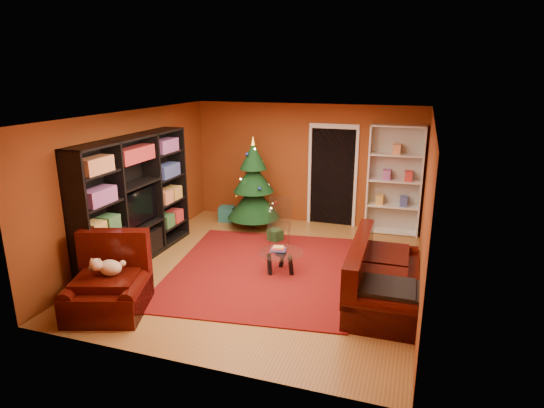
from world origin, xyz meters
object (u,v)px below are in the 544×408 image
(gift_box_green, at_px, (275,235))
(acrylic_chair, at_px, (279,226))
(dog, at_px, (110,268))
(white_bookshelf, at_px, (394,181))
(armchair, at_px, (107,283))
(gift_box_red, at_px, (243,217))
(christmas_tree, at_px, (253,184))
(coffee_table, at_px, (281,262))
(gift_box_teal, at_px, (227,214))
(sofa, at_px, (385,272))
(rug, at_px, (262,270))
(media_unit, at_px, (135,200))

(gift_box_green, relative_size, acrylic_chair, 0.28)
(acrylic_chair, bearing_deg, dog, -129.83)
(white_bookshelf, height_order, dog, white_bookshelf)
(armchair, bearing_deg, gift_box_red, 67.53)
(acrylic_chair, bearing_deg, gift_box_green, 106.97)
(christmas_tree, relative_size, coffee_table, 2.67)
(gift_box_green, bearing_deg, acrylic_chair, -60.15)
(gift_box_teal, xyz_separation_m, white_bookshelf, (3.58, 0.35, 0.95))
(sofa, height_order, acrylic_chair, sofa)
(rug, distance_m, white_bookshelf, 3.44)
(gift_box_teal, height_order, gift_box_green, gift_box_teal)
(gift_box_red, distance_m, acrylic_chair, 1.75)
(rug, xyz_separation_m, dog, (-1.54, -1.90, 0.63))
(dog, distance_m, coffee_table, 2.72)
(christmas_tree, relative_size, gift_box_red, 8.49)
(christmas_tree, bearing_deg, media_unit, -121.09)
(media_unit, relative_size, gift_box_red, 12.26)
(sofa, bearing_deg, white_bookshelf, 1.35)
(sofa, relative_size, acrylic_chair, 2.45)
(gift_box_teal, bearing_deg, christmas_tree, -19.23)
(christmas_tree, bearing_deg, dog, -99.45)
(dog, distance_m, sofa, 3.89)
(rug, distance_m, acrylic_chair, 1.16)
(white_bookshelf, bearing_deg, acrylic_chair, -143.42)
(coffee_table, distance_m, acrylic_chair, 1.16)
(gift_box_red, height_order, acrylic_chair, acrylic_chair)
(media_unit, xyz_separation_m, coffee_table, (2.58, 0.23, -0.91))
(gift_box_teal, height_order, acrylic_chair, acrylic_chair)
(dog, bearing_deg, acrylic_chair, 45.04)
(gift_box_green, height_order, dog, dog)
(gift_box_red, relative_size, coffee_table, 0.31)
(media_unit, relative_size, gift_box_green, 11.94)
(christmas_tree, xyz_separation_m, white_bookshelf, (2.83, 0.61, 0.15))
(armchair, bearing_deg, coffee_table, 27.82)
(media_unit, relative_size, sofa, 1.35)
(white_bookshelf, relative_size, armchair, 2.07)
(armchair, height_order, acrylic_chair, same)
(christmas_tree, relative_size, sofa, 0.94)
(christmas_tree, distance_m, dog, 3.99)
(rug, height_order, coffee_table, coffee_table)
(rug, height_order, armchair, armchair)
(acrylic_chair, bearing_deg, gift_box_teal, 130.53)
(gift_box_teal, distance_m, dog, 4.21)
(rug, bearing_deg, armchair, -128.71)
(christmas_tree, bearing_deg, gift_box_teal, 160.77)
(white_bookshelf, relative_size, dog, 5.74)
(armchair, bearing_deg, rug, 33.27)
(armchair, relative_size, acrylic_chair, 1.28)
(rug, height_order, dog, dog)
(white_bookshelf, xyz_separation_m, acrylic_chair, (-1.96, -1.55, -0.68))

